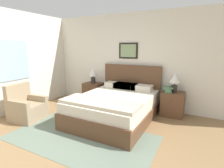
{
  "coord_description": "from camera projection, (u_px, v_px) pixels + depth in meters",
  "views": [
    {
      "loc": [
        1.82,
        -1.6,
        1.69
      ],
      "look_at": [
        0.12,
        1.66,
        0.91
      ],
      "focal_mm": 28.0,
      "sensor_mm": 36.0,
      "label": 1
    }
  ],
  "objects": [
    {
      "name": "ground_plane",
      "position": [
        52.0,
        164.0,
        2.56
      ],
      "size": [
        16.0,
        16.0,
        0.0
      ],
      "primitive_type": "plane",
      "color": "olive"
    },
    {
      "name": "wall_back",
      "position": [
        131.0,
        61.0,
        4.94
      ],
      "size": [
        7.33,
        0.09,
        2.6
      ],
      "color": "silver",
      "rests_on": "ground_plane"
    },
    {
      "name": "nightstand_by_door",
      "position": [
        173.0,
        104.0,
        4.32
      ],
      "size": [
        0.53,
        0.46,
        0.61
      ],
      "color": "brown",
      "rests_on": "ground_plane"
    },
    {
      "name": "area_rug_main",
      "position": [
        81.0,
        137.0,
        3.32
      ],
      "size": [
        2.78,
        1.51,
        0.01
      ],
      "color": "slate",
      "rests_on": "ground_plane"
    },
    {
      "name": "armchair",
      "position": [
        26.0,
        108.0,
        4.13
      ],
      "size": [
        0.73,
        0.7,
        0.84
      ],
      "rotation": [
        0.0,
        0.0,
        -1.48
      ],
      "color": "#998466",
      "rests_on": "ground_plane"
    },
    {
      "name": "book_thick_bottom",
      "position": [
        168.0,
        91.0,
        4.27
      ],
      "size": [
        0.21,
        0.3,
        0.02
      ],
      "rotation": [
        0.0,
        0.0,
        0.17
      ],
      "color": "#4C7551",
      "rests_on": "nightstand_by_door"
    },
    {
      "name": "bed",
      "position": [
        115.0,
        106.0,
        4.14
      ],
      "size": [
        1.66,
        2.15,
        1.2
      ],
      "color": "brown",
      "rests_on": "ground_plane"
    },
    {
      "name": "table_lamp_near_window",
      "position": [
        93.0,
        73.0,
        5.28
      ],
      "size": [
        0.25,
        0.25,
        0.47
      ],
      "color": "#2D2823",
      "rests_on": "nightstand_near_window"
    },
    {
      "name": "book_novel_upper",
      "position": [
        168.0,
        89.0,
        4.26
      ],
      "size": [
        0.18,
        0.26,
        0.03
      ],
      "rotation": [
        0.0,
        0.0,
        -0.07
      ],
      "color": "#4C7551",
      "rests_on": "book_hardcover_middle"
    },
    {
      "name": "book_hardcover_middle",
      "position": [
        168.0,
        90.0,
        4.27
      ],
      "size": [
        0.2,
        0.28,
        0.04
      ],
      "rotation": [
        0.0,
        0.0,
        0.15
      ],
      "color": "#4C7551",
      "rests_on": "book_thick_bottom"
    },
    {
      "name": "book_slim_near_top",
      "position": [
        168.0,
        88.0,
        4.25
      ],
      "size": [
        0.26,
        0.27,
        0.03
      ],
      "rotation": [
        0.0,
        0.0,
        0.17
      ],
      "color": "#4C7551",
      "rests_on": "book_novel_upper"
    },
    {
      "name": "table_lamp_by_door",
      "position": [
        175.0,
        80.0,
        4.21
      ],
      "size": [
        0.25,
        0.25,
        0.47
      ],
      "color": "#2D2823",
      "rests_on": "nightstand_by_door"
    },
    {
      "name": "nightstand_near_window",
      "position": [
        93.0,
        93.0,
        5.39
      ],
      "size": [
        0.53,
        0.46,
        0.61
      ],
      "color": "brown",
      "rests_on": "ground_plane"
    },
    {
      "name": "wall_left",
      "position": [
        24.0,
        61.0,
        4.72
      ],
      "size": [
        0.08,
        5.42,
        2.6
      ],
      "color": "silver",
      "rests_on": "ground_plane"
    }
  ]
}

